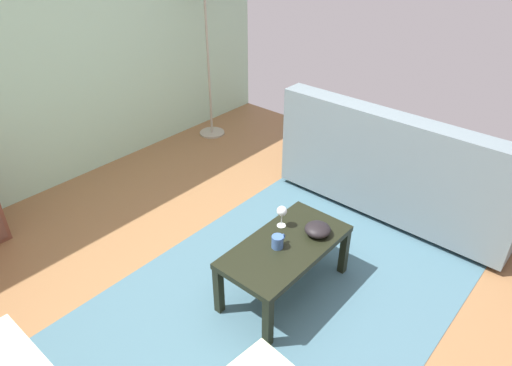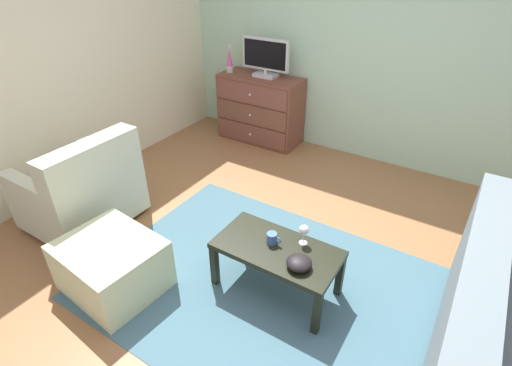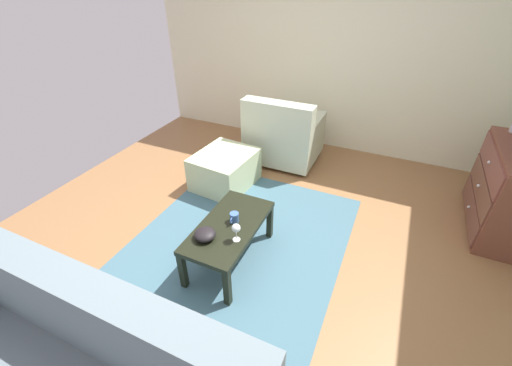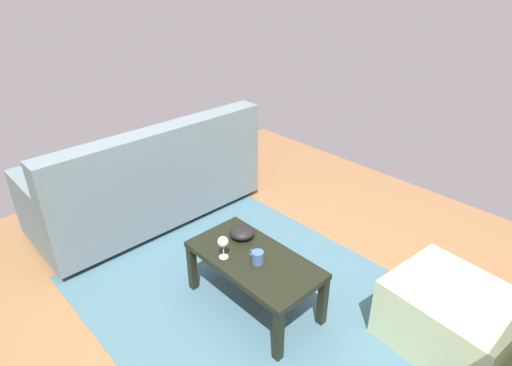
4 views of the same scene
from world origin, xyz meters
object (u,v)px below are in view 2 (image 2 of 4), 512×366
object	(u,v)px
couch_large	(507,364)
wine_glass	(304,230)
ottoman	(112,266)
coffee_table	(277,253)
dresser	(260,109)
armchair	(83,191)
tv	(266,57)
lava_lamp	(230,60)
bowl_decorative	(299,263)
mug	(272,238)

from	to	relation	value
couch_large	wine_glass	bearing A→B (deg)	169.55
ottoman	coffee_table	bearing A→B (deg)	31.12
dresser	ottoman	world-z (taller)	dresser
dresser	armchair	xyz separation A→B (m)	(-0.38, -2.41, -0.07)
tv	wine_glass	world-z (taller)	tv
dresser	ottoman	bearing A→B (deg)	-80.95
lava_lamp	ottoman	bearing A→B (deg)	-72.42
tv	lava_lamp	size ratio (longest dim) A/B	1.87
couch_large	armchair	distance (m)	3.32
wine_glass	couch_large	distance (m)	1.35
dresser	coffee_table	distance (m)	2.65
armchair	ottoman	xyz separation A→B (m)	(0.83, -0.41, -0.15)
dresser	tv	bearing A→B (deg)	23.26
armchair	bowl_decorative	bearing A→B (deg)	3.43
bowl_decorative	couch_large	xyz separation A→B (m)	(1.23, -0.01, -0.09)
wine_glass	couch_large	world-z (taller)	couch_large
wine_glass	dresser	bearing A→B (deg)	128.46
dresser	mug	xyz separation A→B (m)	(1.44, -2.16, 0.02)
dresser	coffee_table	xyz separation A→B (m)	(1.49, -2.19, -0.08)
dresser	tv	distance (m)	0.66
dresser	lava_lamp	xyz separation A→B (m)	(-0.43, -0.04, 0.57)
lava_lamp	mug	bearing A→B (deg)	-48.66
dresser	couch_large	xyz separation A→B (m)	(2.94, -2.29, -0.07)
bowl_decorative	couch_large	bearing A→B (deg)	-0.39
tv	ottoman	bearing A→B (deg)	-82.13
mug	couch_large	xyz separation A→B (m)	(1.51, -0.12, -0.09)
couch_large	ottoman	xyz separation A→B (m)	(-2.49, -0.53, -0.15)
bowl_decorative	couch_large	distance (m)	1.24
lava_lamp	bowl_decorative	world-z (taller)	lava_lamp
tv	wine_glass	bearing A→B (deg)	-52.84
mug	armchair	bearing A→B (deg)	-172.42
mug	bowl_decorative	xyz separation A→B (m)	(0.27, -0.12, -0.00)
tv	armchair	world-z (taller)	tv
mug	armchair	xyz separation A→B (m)	(-1.81, -0.24, -0.09)
armchair	ottoman	world-z (taller)	armchair
tv	mug	bearing A→B (deg)	-57.76
tv	coffee_table	bearing A→B (deg)	-57.01
mug	ottoman	distance (m)	1.21
wine_glass	bowl_decorative	xyz separation A→B (m)	(0.08, -0.23, -0.08)
lava_lamp	armchair	bearing A→B (deg)	-88.75
lava_lamp	couch_large	size ratio (longest dim) A/B	0.17
tv	couch_large	bearing A→B (deg)	-38.70
dresser	lava_lamp	size ratio (longest dim) A/B	3.21
coffee_table	bowl_decorative	size ratio (longest dim) A/B	5.21
ottoman	mug	bearing A→B (deg)	33.43
tv	armchair	bearing A→B (deg)	-100.13
tv	couch_large	xyz separation A→B (m)	(2.89, -2.31, -0.73)
coffee_table	armchair	bearing A→B (deg)	-173.33
bowl_decorative	lava_lamp	bearing A→B (deg)	133.72
couch_large	ottoman	size ratio (longest dim) A/B	2.80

